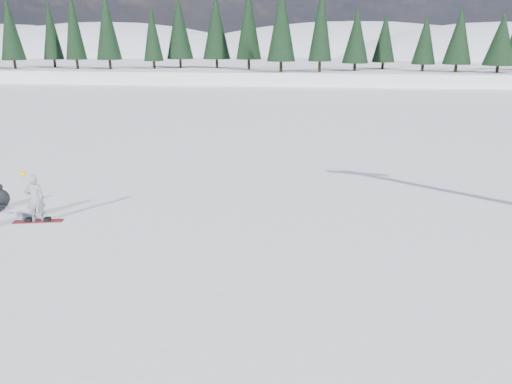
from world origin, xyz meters
TOP-DOWN VIEW (x-y plane):
  - ground at (0.00, 0.00)m, footprint 420.00×420.00m
  - alpine_backdrop at (-11.72, 189.18)m, footprint 412.50×227.00m
  - snowboarder_woman at (-1.03, 1.42)m, footprint 0.66×0.57m
  - seated_rider at (-3.00, 2.54)m, footprint 0.66×1.02m
  - snowboard_woman at (-1.03, 1.42)m, footprint 1.52×0.61m

SIDE VIEW (x-z plane):
  - alpine_backdrop at x=-11.72m, z-range -40.58..12.62m
  - ground at x=0.00m, z-range 0.00..0.00m
  - snowboard_woman at x=-1.03m, z-range 0.00..0.03m
  - seated_rider at x=-3.00m, z-range -0.10..0.73m
  - snowboarder_woman at x=-1.03m, z-range -0.06..1.60m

